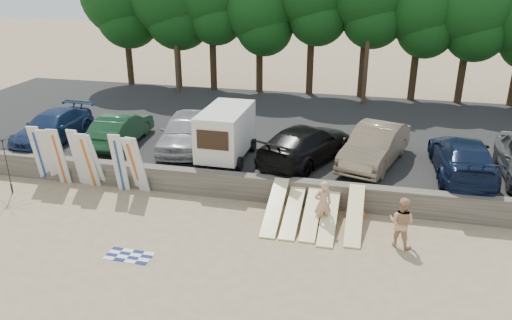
# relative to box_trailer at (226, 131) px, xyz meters

# --- Properties ---
(ground) EXTENTS (120.00, 120.00, 0.00)m
(ground) POSITION_rel_box_trailer_xyz_m (3.57, -5.27, -1.96)
(ground) COLOR tan
(ground) RESTS_ON ground
(seawall) EXTENTS (44.00, 0.50, 1.00)m
(seawall) POSITION_rel_box_trailer_xyz_m (3.57, -2.27, -1.46)
(seawall) COLOR #6B6356
(seawall) RESTS_ON ground
(parking_lot) EXTENTS (44.00, 14.50, 0.70)m
(parking_lot) POSITION_rel_box_trailer_xyz_m (3.57, 5.23, -1.61)
(parking_lot) COLOR #282828
(parking_lot) RESTS_ON ground
(treeline) EXTENTS (33.64, 6.11, 9.35)m
(treeline) POSITION_rel_box_trailer_xyz_m (2.60, 12.29, 4.56)
(treeline) COLOR #382616
(treeline) RESTS_ON parking_lot
(utility_poles) EXTENTS (25.80, 0.26, 9.00)m
(utility_poles) POSITION_rel_box_trailer_xyz_m (5.57, 10.73, 3.46)
(utility_poles) COLOR #473321
(utility_poles) RESTS_ON parking_lot
(box_trailer) EXTENTS (2.07, 3.59, 2.25)m
(box_trailer) POSITION_rel_box_trailer_xyz_m (0.00, 0.00, 0.00)
(box_trailer) COLOR beige
(box_trailer) RESTS_ON parking_lot
(car_0) EXTENTS (2.11, 4.98, 1.43)m
(car_0) POSITION_rel_box_trailer_xyz_m (-8.72, 0.24, -0.55)
(car_0) COLOR #16284E
(car_0) RESTS_ON parking_lot
(car_1) EXTENTS (1.67, 4.45, 1.45)m
(car_1) POSITION_rel_box_trailer_xyz_m (-5.42, 0.76, -0.54)
(car_1) COLOR #163D22
(car_1) RESTS_ON parking_lot
(car_2) EXTENTS (2.57, 5.03, 1.64)m
(car_2) POSITION_rel_box_trailer_xyz_m (-2.23, 0.86, -0.44)
(car_2) COLOR #9C9CA1
(car_2) RESTS_ON parking_lot
(car_3) EXTENTS (4.25, 5.90, 1.59)m
(car_3) POSITION_rel_box_trailer_xyz_m (3.46, 0.49, -0.47)
(car_3) COLOR black
(car_3) RESTS_ON parking_lot
(car_4) EXTENTS (3.12, 5.31, 1.65)m
(car_4) POSITION_rel_box_trailer_xyz_m (6.33, 0.84, -0.44)
(car_4) COLOR #7D684F
(car_4) RESTS_ON parking_lot
(car_5) EXTENTS (2.31, 5.42, 1.56)m
(car_5) POSITION_rel_box_trailer_xyz_m (9.79, 0.45, -0.49)
(car_5) COLOR #0E1832
(car_5) RESTS_ON parking_lot
(surfboard_upright_0) EXTENTS (0.57, 0.62, 2.56)m
(surfboard_upright_0) POSITION_rel_box_trailer_xyz_m (-7.39, -2.68, -0.68)
(surfboard_upright_0) COLOR silver
(surfboard_upright_0) RESTS_ON ground
(surfboard_upright_1) EXTENTS (0.59, 0.83, 2.52)m
(surfboard_upright_1) POSITION_rel_box_trailer_xyz_m (-6.84, -2.76, -0.70)
(surfboard_upright_1) COLOR silver
(surfboard_upright_1) RESTS_ON ground
(surfboard_upright_2) EXTENTS (0.53, 0.59, 2.56)m
(surfboard_upright_2) POSITION_rel_box_trailer_xyz_m (-6.37, -2.83, -0.68)
(surfboard_upright_2) COLOR silver
(surfboard_upright_2) RESTS_ON ground
(surfboard_upright_3) EXTENTS (0.54, 0.56, 2.57)m
(surfboard_upright_3) POSITION_rel_box_trailer_xyz_m (-5.53, -2.73, -0.68)
(surfboard_upright_3) COLOR silver
(surfboard_upright_3) RESTS_ON ground
(surfboard_upright_4) EXTENTS (0.50, 0.72, 2.53)m
(surfboard_upright_4) POSITION_rel_box_trailer_xyz_m (-5.02, -2.87, -0.70)
(surfboard_upright_4) COLOR silver
(surfboard_upright_4) RESTS_ON ground
(surfboard_upright_5) EXTENTS (0.57, 0.87, 2.50)m
(surfboard_upright_5) POSITION_rel_box_trailer_xyz_m (-4.84, -2.79, -0.71)
(surfboard_upright_5) COLOR silver
(surfboard_upright_5) RESTS_ON ground
(surfboard_upright_6) EXTENTS (0.53, 0.55, 2.57)m
(surfboard_upright_6) POSITION_rel_box_trailer_xyz_m (-3.62, -2.89, -0.68)
(surfboard_upright_6) COLOR silver
(surfboard_upright_6) RESTS_ON ground
(surfboard_upright_7) EXTENTS (0.58, 0.88, 2.50)m
(surfboard_upright_7) POSITION_rel_box_trailer_xyz_m (-2.98, -2.85, -0.71)
(surfboard_upright_7) COLOR silver
(surfboard_upright_7) RESTS_ON ground
(surfboard_upright_8) EXTENTS (0.61, 0.78, 2.53)m
(surfboard_upright_8) POSITION_rel_box_trailer_xyz_m (-2.81, -2.89, -0.70)
(surfboard_upright_8) COLOR silver
(surfboard_upright_8) RESTS_ON ground
(surfboard_low_0) EXTENTS (0.56, 2.86, 1.06)m
(surfboard_low_0) POSITION_rel_box_trailer_xyz_m (2.93, -3.76, -1.44)
(surfboard_low_0) COLOR #FCEC9F
(surfboard_low_0) RESTS_ON ground
(surfboard_low_1) EXTENTS (0.56, 2.91, 0.88)m
(surfboard_low_1) POSITION_rel_box_trailer_xyz_m (3.59, -3.73, -1.52)
(surfboard_low_1) COLOR #FCEC9F
(surfboard_low_1) RESTS_ON ground
(surfboard_low_2) EXTENTS (0.56, 2.89, 0.94)m
(surfboard_low_2) POSITION_rel_box_trailer_xyz_m (4.28, -3.72, -1.49)
(surfboard_low_2) COLOR #FCEC9F
(surfboard_low_2) RESTS_ON ground
(surfboard_low_3) EXTENTS (0.56, 2.93, 0.80)m
(surfboard_low_3) POSITION_rel_box_trailer_xyz_m (4.90, -3.87, -1.56)
(surfboard_low_3) COLOR #FCEC9F
(surfboard_low_3) RESTS_ON ground
(surfboard_low_4) EXTENTS (0.56, 2.85, 1.07)m
(surfboard_low_4) POSITION_rel_box_trailer_xyz_m (5.78, -3.73, -1.43)
(surfboard_low_4) COLOR #FCEC9F
(surfboard_low_4) RESTS_ON ground
(beachgoer_a) EXTENTS (0.75, 0.64, 1.75)m
(beachgoer_a) POSITION_rel_box_trailer_xyz_m (4.66, -3.83, -1.09)
(beachgoer_a) COLOR tan
(beachgoer_a) RESTS_ON ground
(beachgoer_b) EXTENTS (1.04, 0.94, 1.75)m
(beachgoer_b) POSITION_rel_box_trailer_xyz_m (7.31, -4.58, -1.09)
(beachgoer_b) COLOR tan
(beachgoer_b) RESTS_ON ground
(cooler) EXTENTS (0.45, 0.39, 0.32)m
(cooler) POSITION_rel_box_trailer_xyz_m (4.26, -2.87, -1.80)
(cooler) COLOR #289554
(cooler) RESTS_ON ground
(gear_bag) EXTENTS (0.37, 0.34, 0.22)m
(gear_bag) POSITION_rel_box_trailer_xyz_m (5.96, -2.87, -1.85)
(gear_bag) COLOR orange
(gear_bag) RESTS_ON ground
(beach_towel) EXTENTS (1.54, 1.54, 0.00)m
(beach_towel) POSITION_rel_box_trailer_xyz_m (-1.16, -7.22, -1.96)
(beach_towel) COLOR white
(beach_towel) RESTS_ON ground
(beach_umbrella) EXTENTS (3.51, 3.53, 2.44)m
(beach_umbrella) POSITION_rel_box_trailer_xyz_m (-7.99, -3.92, -0.74)
(beach_umbrella) COLOR black
(beach_umbrella) RESTS_ON ground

